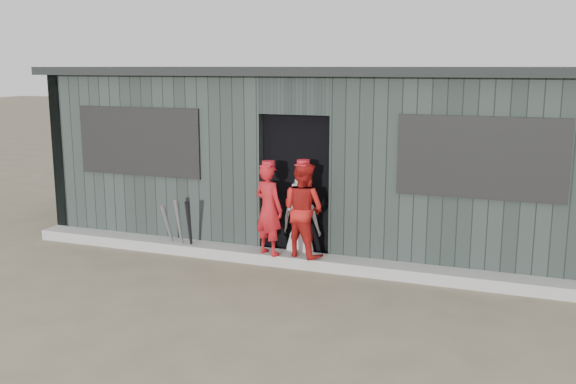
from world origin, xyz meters
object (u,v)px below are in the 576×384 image
at_px(player_red_right, 303,209).
at_px(bat_right, 190,228).
at_px(bat_mid, 179,226).
at_px(dugout, 327,154).
at_px(bat_left, 168,228).
at_px(player_grey_back, 301,221).
at_px(player_red_left, 269,209).

bearing_deg(player_red_right, bat_right, 23.66).
height_order(bat_mid, dugout, dugout).
bearing_deg(bat_left, bat_right, -5.13).
xyz_separation_m(bat_mid, player_red_right, (1.83, 0.07, 0.38)).
height_order(bat_right, player_grey_back, player_grey_back).
height_order(player_red_left, player_red_right, player_red_right).
relative_size(bat_left, dugout, 0.09).
distance_m(bat_mid, player_red_left, 1.43).
height_order(bat_mid, player_grey_back, player_grey_back).
bearing_deg(dugout, player_grey_back, -86.71).
height_order(bat_right, player_red_right, player_red_right).
height_order(player_red_left, player_grey_back, player_red_left).
height_order(bat_mid, player_red_left, player_red_left).
bearing_deg(bat_mid, player_red_left, -1.23).
bearing_deg(bat_right, bat_mid, 170.00).
distance_m(player_red_right, dugout, 1.78).
xyz_separation_m(player_grey_back, dugout, (-0.08, 1.43, 0.73)).
bearing_deg(player_grey_back, bat_right, 15.72).
bearing_deg(dugout, bat_mid, -132.54).
bearing_deg(bat_left, bat_mid, -0.12).
relative_size(player_red_left, dugout, 0.15).
distance_m(bat_left, dugout, 2.69).
height_order(player_grey_back, dugout, dugout).
distance_m(player_grey_back, dugout, 1.61).
relative_size(bat_mid, player_red_left, 0.66).
bearing_deg(player_red_left, dugout, -74.91).
bearing_deg(bat_mid, bat_right, -10.00).
bearing_deg(dugout, player_red_left, -97.57).
bearing_deg(player_red_left, bat_left, 21.55).
bearing_deg(player_red_left, player_red_right, -144.99).
xyz_separation_m(player_red_right, dugout, (-0.21, 1.70, 0.50)).
bearing_deg(bat_right, dugout, 51.34).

